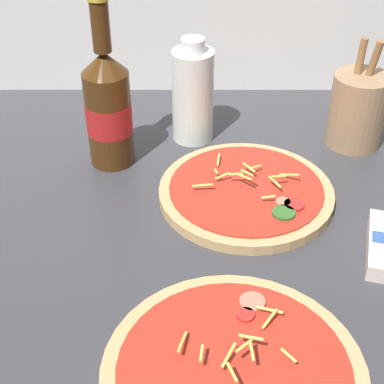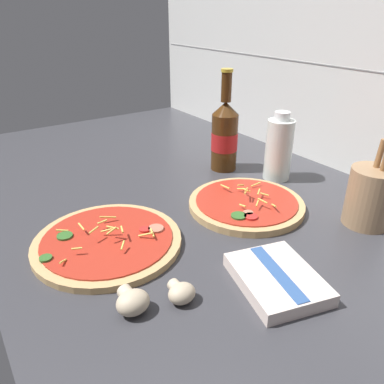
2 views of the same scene
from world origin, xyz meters
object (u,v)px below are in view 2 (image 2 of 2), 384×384
(mushroom_right, at_px, (181,293))
(dish_towel, at_px, (277,279))
(mushroom_left, at_px, (132,301))
(utensil_crock, at_px, (370,196))
(beer_bottle, at_px, (225,135))
(oil_bottle, at_px, (279,149))
(pizza_far, at_px, (246,204))
(pizza_near, at_px, (108,241))

(mushroom_right, distance_m, dish_towel, 0.16)
(mushroom_left, bearing_deg, utensil_crock, 84.99)
(mushroom_left, distance_m, utensil_crock, 0.53)
(mushroom_left, bearing_deg, beer_bottle, 127.92)
(mushroom_left, distance_m, dish_towel, 0.24)
(oil_bottle, relative_size, mushroom_right, 3.84)
(pizza_far, xyz_separation_m, beer_bottle, (-0.21, 0.10, 0.09))
(oil_bottle, height_order, mushroom_left, oil_bottle)
(utensil_crock, relative_size, dish_towel, 1.01)
(beer_bottle, height_order, mushroom_left, beer_bottle)
(beer_bottle, relative_size, mushroom_right, 5.84)
(oil_bottle, bearing_deg, mushroom_right, -61.65)
(oil_bottle, relative_size, mushroom_left, 3.31)
(mushroom_right, bearing_deg, beer_bottle, 134.44)
(mushroom_left, bearing_deg, pizza_near, 168.23)
(pizza_far, distance_m, oil_bottle, 0.21)
(oil_bottle, height_order, mushroom_right, oil_bottle)
(mushroom_left, bearing_deg, oil_bottle, 113.05)
(dish_towel, bearing_deg, pizza_near, -145.42)
(pizza_far, relative_size, oil_bottle, 1.46)
(beer_bottle, distance_m, utensil_crock, 0.41)
(mushroom_left, xyz_separation_m, dish_towel, (0.08, 0.22, -0.01))
(utensil_crock, distance_m, dish_towel, 0.31)
(pizza_far, xyz_separation_m, mushroom_right, (0.17, -0.29, 0.01))
(mushroom_right, bearing_deg, oil_bottle, 118.35)
(pizza_far, xyz_separation_m, mushroom_left, (0.15, -0.36, 0.01))
(pizza_far, distance_m, beer_bottle, 0.25)
(utensil_crock, bearing_deg, mushroom_right, -92.96)
(pizza_near, relative_size, utensil_crock, 1.54)
(mushroom_left, xyz_separation_m, mushroom_right, (0.02, 0.07, -0.00))
(pizza_near, bearing_deg, beer_bottle, 112.36)
(pizza_far, distance_m, dish_towel, 0.27)
(mushroom_right, bearing_deg, pizza_far, 120.78)
(beer_bottle, bearing_deg, utensil_crock, 8.11)
(mushroom_left, height_order, dish_towel, mushroom_left)
(pizza_near, xyz_separation_m, beer_bottle, (-0.18, 0.43, 0.09))
(pizza_near, distance_m, utensil_crock, 0.54)
(mushroom_left, xyz_separation_m, utensil_crock, (0.05, 0.52, 0.05))
(pizza_near, relative_size, beer_bottle, 1.04)
(beer_bottle, xyz_separation_m, oil_bottle, (0.13, 0.08, -0.02))
(dish_towel, bearing_deg, mushroom_left, -109.79)
(oil_bottle, bearing_deg, utensil_crock, -3.59)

